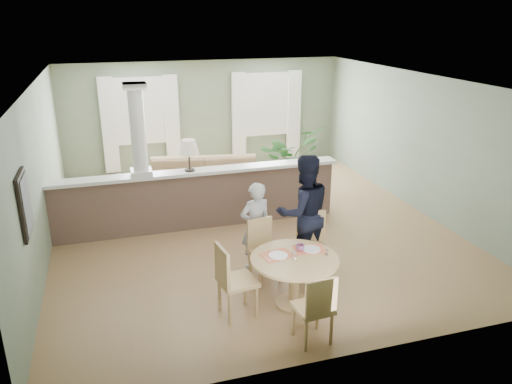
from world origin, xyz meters
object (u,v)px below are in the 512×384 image
object	(u,v)px
dining_table	(295,267)
chair_near	(316,307)
sofa	(205,181)
houseplant	(289,161)
chair_far_man	(309,240)
chair_far_boy	(263,247)
child_person	(256,226)
chair_side	(232,278)
man_person	(304,212)

from	to	relation	value
dining_table	chair_near	xyz separation A→B (m)	(-0.07, -0.88, -0.06)
sofa	houseplant	bearing A→B (deg)	8.18
chair_far_man	chair_far_boy	bearing A→B (deg)	-155.97
chair_far_boy	child_person	bearing A→B (deg)	82.48
chair_side	man_person	xyz separation A→B (m)	(1.40, 1.02, 0.35)
child_person	sofa	bearing A→B (deg)	-97.12
dining_table	child_person	world-z (taller)	child_person
dining_table	chair_near	distance (m)	0.89
chair_far_boy	chair_side	distance (m)	1.10
chair_far_man	dining_table	bearing A→B (deg)	-93.75
sofa	chair_near	size ratio (longest dim) A/B	3.19
chair_near	chair_side	size ratio (longest dim) A/B	0.92
sofa	child_person	distance (m)	3.16
sofa	chair_side	size ratio (longest dim) A/B	2.92
sofa	chair_side	distance (m)	4.37
chair_near	dining_table	bearing A→B (deg)	-99.80
chair_far_man	chair_near	distance (m)	1.73
houseplant	chair_near	distance (m)	5.37
chair_far_man	chair_side	size ratio (longest dim) A/B	1.00
chair_side	man_person	distance (m)	1.76
sofa	chair_far_man	bearing A→B (deg)	-65.75
chair_far_boy	houseplant	bearing A→B (deg)	54.69
dining_table	chair_far_boy	world-z (taller)	chair_far_boy
chair_near	child_person	distance (m)	2.07
houseplant	chair_far_boy	bearing A→B (deg)	-116.12
chair_near	man_person	size ratio (longest dim) A/B	0.51
chair_near	child_person	bearing A→B (deg)	-91.98
chair_far_boy	man_person	distance (m)	0.83
sofa	chair_far_man	world-z (taller)	chair_far_man
chair_far_boy	chair_near	distance (m)	1.72
sofa	dining_table	xyz separation A→B (m)	(0.36, -4.32, 0.14)
child_person	man_person	bearing A→B (deg)	155.73
chair_far_man	sofa	bearing A→B (deg)	135.16
houseplant	man_person	distance (m)	3.39
chair_far_man	man_person	size ratio (longest dim) A/B	0.56
child_person	man_person	distance (m)	0.77
dining_table	chair_far_man	distance (m)	0.90
chair_near	houseplant	bearing A→B (deg)	-112.32
chair_far_boy	chair_side	size ratio (longest dim) A/B	0.91
houseplant	chair_near	size ratio (longest dim) A/B	1.61
dining_table	child_person	distance (m)	1.20
sofa	chair_far_man	distance (m)	3.69
chair_far_man	man_person	xyz separation A→B (m)	(0.00, 0.26, 0.35)
houseplant	child_person	bearing A→B (deg)	-118.78
chair_far_man	man_person	bearing A→B (deg)	120.34
houseplant	child_person	world-z (taller)	houseplant
chair_near	chair_side	bearing A→B (deg)	-52.47
chair_far_man	child_person	xyz separation A→B (m)	(-0.71, 0.44, 0.14)
chair_far_boy	chair_far_man	bearing A→B (deg)	-16.51
dining_table	chair_far_boy	bearing A→B (deg)	102.24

